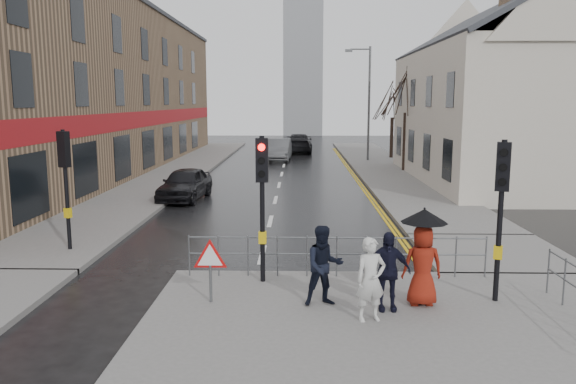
{
  "coord_description": "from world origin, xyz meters",
  "views": [
    {
      "loc": [
        1.04,
        -12.43,
        4.29
      ],
      "look_at": [
        0.72,
        3.58,
        1.71
      ],
      "focal_mm": 35.0,
      "sensor_mm": 36.0,
      "label": 1
    }
  ],
  "objects_px": {
    "pedestrian_a": "(371,280)",
    "car_mid": "(278,150)",
    "pedestrian_d": "(387,271)",
    "pedestrian_with_umbrella": "(423,253)",
    "pedestrian_b": "(324,266)",
    "car_parked": "(185,184)"
  },
  "relations": [
    {
      "from": "car_parked",
      "to": "car_mid",
      "type": "xyz_separation_m",
      "value": [
        3.51,
        16.9,
        0.09
      ]
    },
    {
      "from": "pedestrian_a",
      "to": "pedestrian_d",
      "type": "height_order",
      "value": "pedestrian_a"
    },
    {
      "from": "pedestrian_a",
      "to": "car_mid",
      "type": "height_order",
      "value": "pedestrian_a"
    },
    {
      "from": "pedestrian_b",
      "to": "car_parked",
      "type": "distance_m",
      "value": 14.43
    },
    {
      "from": "car_parked",
      "to": "pedestrian_a",
      "type": "bearing_deg",
      "value": -59.93
    },
    {
      "from": "pedestrian_b",
      "to": "car_parked",
      "type": "height_order",
      "value": "pedestrian_b"
    },
    {
      "from": "car_mid",
      "to": "pedestrian_b",
      "type": "bearing_deg",
      "value": -83.39
    },
    {
      "from": "pedestrian_a",
      "to": "pedestrian_with_umbrella",
      "type": "relative_size",
      "value": 0.81
    },
    {
      "from": "pedestrian_b",
      "to": "car_mid",
      "type": "distance_m",
      "value": 30.29
    },
    {
      "from": "pedestrian_a",
      "to": "car_parked",
      "type": "bearing_deg",
      "value": 98.37
    },
    {
      "from": "car_parked",
      "to": "car_mid",
      "type": "height_order",
      "value": "car_mid"
    },
    {
      "from": "pedestrian_with_umbrella",
      "to": "car_mid",
      "type": "height_order",
      "value": "pedestrian_with_umbrella"
    },
    {
      "from": "pedestrian_d",
      "to": "car_mid",
      "type": "relative_size",
      "value": 0.33
    },
    {
      "from": "pedestrian_d",
      "to": "car_parked",
      "type": "bearing_deg",
      "value": 115.66
    },
    {
      "from": "car_parked",
      "to": "pedestrian_d",
      "type": "bearing_deg",
      "value": -57.66
    },
    {
      "from": "pedestrian_with_umbrella",
      "to": "pedestrian_d",
      "type": "xyz_separation_m",
      "value": [
        -0.77,
        -0.3,
        -0.3
      ]
    },
    {
      "from": "pedestrian_b",
      "to": "pedestrian_d",
      "type": "bearing_deg",
      "value": -23.28
    },
    {
      "from": "car_parked",
      "to": "car_mid",
      "type": "relative_size",
      "value": 0.86
    },
    {
      "from": "pedestrian_with_umbrella",
      "to": "pedestrian_d",
      "type": "height_order",
      "value": "pedestrian_with_umbrella"
    },
    {
      "from": "car_mid",
      "to": "pedestrian_with_umbrella",
      "type": "bearing_deg",
      "value": -79.58
    },
    {
      "from": "pedestrian_a",
      "to": "pedestrian_with_umbrella",
      "type": "xyz_separation_m",
      "value": [
        1.17,
        0.88,
        0.3
      ]
    },
    {
      "from": "pedestrian_b",
      "to": "car_mid",
      "type": "relative_size",
      "value": 0.35
    }
  ]
}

